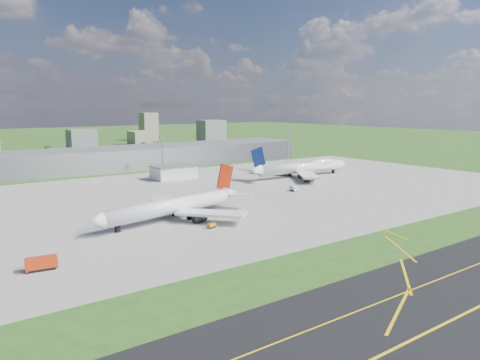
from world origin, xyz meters
TOP-DOWN VIEW (x-y plane):
  - ground at (0.00, 150.00)m, footprint 1400.00×1400.00m
  - apron at (10.00, 40.00)m, footprint 360.00×190.00m
  - terminal at (0.00, 165.00)m, footprint 300.00×42.00m
  - ops_building at (10.00, 100.00)m, footprint 26.00×16.00m
  - mast_center at (10.00, 115.00)m, footprint 3.50×2.00m
  - mast_east at (120.00, 115.00)m, footprint 3.50×2.00m
  - airliner_red_twin at (-40.24, 5.43)m, footprint 74.11×57.02m
  - airliner_blue_quad at (81.92, 58.75)m, footprint 80.59×63.03m
  - fire_truck at (-99.02, -24.87)m, footprint 8.73×4.16m
  - tug_yellow at (-35.74, -14.81)m, footprint 3.76×2.80m
  - van_white_near at (41.78, 23.45)m, footprint 3.82×5.94m
  - van_white_far at (80.06, 45.84)m, footprint 5.02×2.70m
  - bldg_c at (20.00, 310.00)m, footprint 26.00×20.00m
  - bldg_ce at (100.00, 350.00)m, footprint 22.00×24.00m
  - bldg_e at (180.00, 320.00)m, footprint 30.00×22.00m
  - bldg_tall_e at (140.00, 410.00)m, footprint 20.00×18.00m
  - tree_c at (-20.00, 280.00)m, footprint 8.10×8.10m
  - tree_e at (70.00, 275.00)m, footprint 7.65×7.65m
  - tree_far_e at (160.00, 285.00)m, footprint 6.30×6.30m

SIDE VIEW (x-z plane):
  - ground at x=0.00m, z-range 0.00..0.00m
  - apron at x=10.00m, z-range 0.00..0.08m
  - tug_yellow at x=-35.74m, z-range 0.04..1.73m
  - van_white_far at x=80.06m, z-range 0.01..2.52m
  - van_white_near at x=41.78m, z-range 0.01..2.77m
  - fire_truck at x=-99.02m, z-range -0.01..3.71m
  - ops_building at x=10.00m, z-range 0.00..8.00m
  - tree_far_e at x=160.00m, z-range 0.68..8.38m
  - airliner_red_twin at x=-40.24m, z-range -4.78..15.67m
  - tree_e at x=70.00m, z-range 0.84..10.19m
  - tree_c at x=-20.00m, z-range 0.89..10.79m
  - airliner_blue_quad at x=81.92m, z-range -4.67..16.36m
  - terminal at x=0.00m, z-range 0.00..15.00m
  - bldg_ce at x=100.00m, z-range 0.00..16.00m
  - bldg_c at x=20.00m, z-range 0.00..22.00m
  - bldg_e at x=180.00m, z-range 0.00..28.00m
  - mast_center at x=10.00m, z-range 4.76..30.66m
  - mast_east at x=120.00m, z-range 4.76..30.66m
  - bldg_tall_e at x=140.00m, z-range 0.00..36.00m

